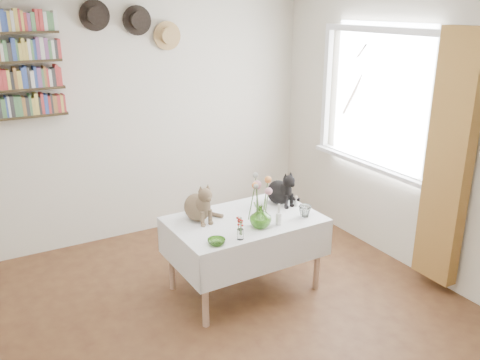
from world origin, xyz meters
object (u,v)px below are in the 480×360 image
bookshelf_unit (1,67)px  flower_vase (261,217)px  dining_table (244,236)px  black_cat (279,186)px  tabby_cat (197,200)px

bookshelf_unit → flower_vase: bearing=-47.3°
dining_table → flower_vase: flower_vase is taller
dining_table → flower_vase: (0.03, -0.21, 0.25)m
black_cat → bookshelf_unit: 2.61m
dining_table → flower_vase: size_ratio=6.89×
flower_vase → bookshelf_unit: 2.56m
flower_vase → bookshelf_unit: bearing=132.7°
tabby_cat → bookshelf_unit: size_ratio=0.34×
black_cat → tabby_cat: bearing=167.3°
tabby_cat → black_cat: (0.79, -0.03, -0.01)m
dining_table → bookshelf_unit: bearing=136.0°
tabby_cat → black_cat: 0.79m
black_cat → bookshelf_unit: bookshelf_unit is taller
bookshelf_unit → tabby_cat: bearing=-47.7°
bookshelf_unit → black_cat: bearing=-34.1°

